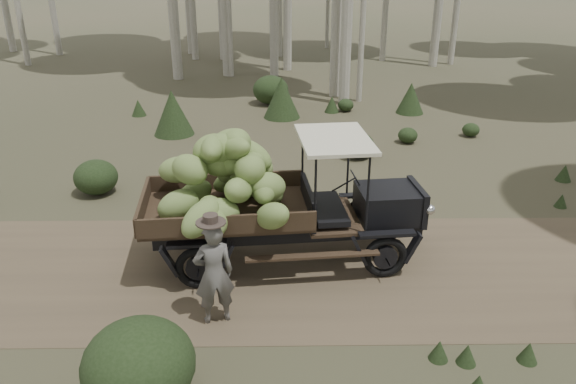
# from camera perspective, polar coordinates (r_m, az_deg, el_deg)

# --- Properties ---
(ground) EXTENTS (120.00, 120.00, 0.00)m
(ground) POSITION_cam_1_polar(r_m,az_deg,el_deg) (10.05, 12.96, -7.74)
(ground) COLOR #473D2B
(ground) RESTS_ON ground
(dirt_track) EXTENTS (70.00, 4.00, 0.01)m
(dirt_track) POSITION_cam_1_polar(r_m,az_deg,el_deg) (10.05, 12.97, -7.72)
(dirt_track) COLOR brown
(dirt_track) RESTS_ON ground
(banana_truck) EXTENTS (5.04, 2.61, 2.50)m
(banana_truck) POSITION_cam_1_polar(r_m,az_deg,el_deg) (9.42, -3.69, 0.70)
(banana_truck) COLOR black
(banana_truck) RESTS_ON ground
(farmer) EXTENTS (0.67, 0.54, 1.75)m
(farmer) POSITION_cam_1_polar(r_m,az_deg,el_deg) (8.22, -7.55, -8.10)
(farmer) COLOR #54514D
(farmer) RESTS_ON ground
(undergrowth) EXTENTS (23.50, 22.66, 1.40)m
(undergrowth) POSITION_cam_1_polar(r_m,az_deg,el_deg) (9.62, 22.12, -6.54)
(undergrowth) COLOR #233319
(undergrowth) RESTS_ON ground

